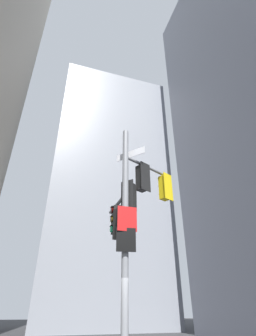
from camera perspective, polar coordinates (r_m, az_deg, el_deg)
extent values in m
cube|color=#9399A3|center=(33.96, -5.63, -5.77)|extent=(13.35, 13.35, 30.10)
cylinder|color=gray|center=(8.36, -0.64, -13.75)|extent=(0.22, 0.22, 7.78)
cylinder|color=gray|center=(10.19, 4.43, 0.15)|extent=(2.20, 1.10, 0.12)
cylinder|color=gray|center=(9.62, -2.39, -8.07)|extent=(0.15, 1.93, 0.12)
cube|color=black|center=(9.56, 3.91, -1.88)|extent=(0.45, 0.23, 1.14)
cube|color=black|center=(9.68, 3.10, -2.26)|extent=(0.45, 0.45, 1.00)
cylinder|color=red|center=(9.96, 2.23, -0.85)|extent=(0.21, 0.14, 0.20)
cube|color=black|center=(10.02, 2.20, -0.26)|extent=(0.23, 0.16, 0.02)
cylinder|color=#3C2C06|center=(9.80, 2.27, -2.65)|extent=(0.21, 0.14, 0.20)
cube|color=black|center=(9.86, 2.24, -2.04)|extent=(0.23, 0.16, 0.02)
cylinder|color=#06311C|center=(9.65, 2.31, -4.51)|extent=(0.21, 0.14, 0.20)
cube|color=black|center=(9.71, 2.27, -3.88)|extent=(0.23, 0.16, 0.02)
cube|color=yellow|center=(10.45, 8.91, -4.06)|extent=(0.45, 0.23, 1.14)
cube|color=yellow|center=(10.56, 8.12, -4.39)|extent=(0.45, 0.45, 1.00)
cylinder|color=#360605|center=(10.82, 7.19, -3.04)|extent=(0.21, 0.14, 0.20)
cube|color=black|center=(10.88, 7.13, -2.49)|extent=(0.23, 0.16, 0.02)
cylinder|color=yellow|center=(10.67, 7.31, -4.73)|extent=(0.21, 0.14, 0.20)
cube|color=black|center=(10.73, 7.24, -4.16)|extent=(0.23, 0.16, 0.02)
cylinder|color=#06311C|center=(10.53, 7.42, -6.46)|extent=(0.21, 0.14, 0.20)
cube|color=black|center=(10.58, 7.36, -5.87)|extent=(0.23, 0.16, 0.02)
cube|color=black|center=(9.48, -1.34, -11.59)|extent=(0.04, 0.48, 1.14)
cube|color=black|center=(9.42, -2.47, -11.48)|extent=(0.35, 0.35, 1.00)
cylinder|color=#360605|center=(9.49, -3.60, -9.33)|extent=(0.06, 0.20, 0.20)
cube|color=black|center=(9.53, -3.61, -8.65)|extent=(0.08, 0.22, 0.02)
cylinder|color=#3C2C06|center=(9.37, -3.66, -11.34)|extent=(0.06, 0.20, 0.20)
cube|color=black|center=(9.41, -3.68, -10.65)|extent=(0.08, 0.22, 0.02)
cylinder|color=#19C672|center=(9.27, -3.73, -13.40)|extent=(0.06, 0.20, 0.20)
cube|color=black|center=(9.31, -3.75, -12.69)|extent=(0.08, 0.22, 0.02)
cube|color=black|center=(8.54, -1.10, -12.03)|extent=(0.47, 0.18, 1.14)
cube|color=black|center=(8.69, -1.83, -12.33)|extent=(0.43, 0.43, 1.00)
cylinder|color=#360605|center=(8.95, -2.53, -10.48)|extent=(0.21, 0.12, 0.20)
cube|color=black|center=(8.99, -2.53, -9.76)|extent=(0.23, 0.14, 0.02)
cylinder|color=#3C2C06|center=(8.85, -2.58, -12.62)|extent=(0.21, 0.12, 0.20)
cube|color=black|center=(8.88, -2.58, -11.89)|extent=(0.23, 0.14, 0.02)
cylinder|color=#19C672|center=(8.75, -2.63, -14.82)|extent=(0.21, 0.12, 0.20)
cube|color=black|center=(8.79, -2.63, -14.07)|extent=(0.23, 0.14, 0.02)
cube|color=black|center=(8.86, -0.19, -6.15)|extent=(0.34, 0.38, 1.14)
cube|color=black|center=(9.01, 0.45, -6.55)|extent=(0.48, 0.48, 1.00)
cylinder|color=red|center=(9.31, 1.07, -4.97)|extent=(0.18, 0.19, 0.20)
cube|color=black|center=(9.37, 1.09, -4.31)|extent=(0.20, 0.21, 0.02)
cylinder|color=#3C2C06|center=(9.17, 1.09, -6.96)|extent=(0.18, 0.19, 0.20)
cube|color=black|center=(9.22, 1.11, -6.28)|extent=(0.20, 0.21, 0.02)
cylinder|color=#06311C|center=(9.05, 1.11, -9.02)|extent=(0.18, 0.19, 0.20)
cube|color=black|center=(9.09, 1.13, -8.32)|extent=(0.20, 0.21, 0.02)
cube|color=white|center=(9.88, 0.57, 3.10)|extent=(0.81, 0.96, 0.28)
cube|color=#19479E|center=(9.88, 0.57, 3.10)|extent=(0.78, 0.93, 0.24)
cube|color=red|center=(8.25, -0.17, -11.18)|extent=(0.64, 0.02, 0.80)
cube|color=white|center=(8.25, -0.17, -11.18)|extent=(0.60, 0.01, 0.76)
cube|color=black|center=(8.07, -0.42, -15.61)|extent=(0.60, 0.11, 0.72)
cube|color=white|center=(8.07, -0.42, -15.61)|extent=(0.56, 0.10, 0.68)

